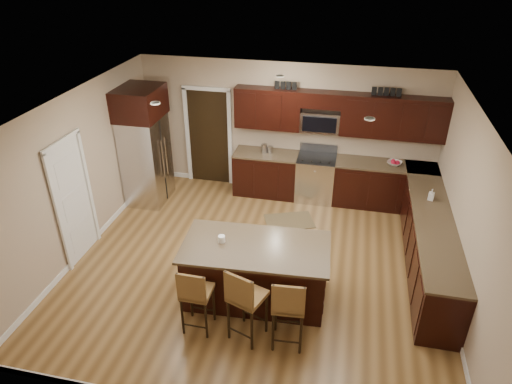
% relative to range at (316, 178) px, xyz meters
% --- Properties ---
extents(floor, '(6.00, 6.00, 0.00)m').
position_rel_range_xyz_m(floor, '(-0.68, -2.45, -0.47)').
color(floor, olive).
rests_on(floor, ground).
extents(ceiling, '(6.00, 6.00, 0.00)m').
position_rel_range_xyz_m(ceiling, '(-0.68, -2.45, 2.23)').
color(ceiling, silver).
rests_on(ceiling, wall_back).
extents(wall_back, '(6.00, 0.00, 6.00)m').
position_rel_range_xyz_m(wall_back, '(-0.68, 0.30, 0.88)').
color(wall_back, tan).
rests_on(wall_back, floor).
extents(wall_left, '(0.00, 5.50, 5.50)m').
position_rel_range_xyz_m(wall_left, '(-3.68, -2.45, 0.88)').
color(wall_left, tan).
rests_on(wall_left, floor).
extents(wall_right, '(0.00, 5.50, 5.50)m').
position_rel_range_xyz_m(wall_right, '(2.32, -2.45, 0.88)').
color(wall_right, tan).
rests_on(wall_right, floor).
extents(base_cabinets, '(4.02, 3.96, 0.92)m').
position_rel_range_xyz_m(base_cabinets, '(1.22, -1.01, -0.01)').
color(base_cabinets, black).
rests_on(base_cabinets, floor).
extents(upper_cabinets, '(4.00, 0.33, 0.80)m').
position_rel_range_xyz_m(upper_cabinets, '(0.36, 0.13, 1.37)').
color(upper_cabinets, black).
rests_on(upper_cabinets, wall_back).
extents(range, '(0.76, 0.64, 1.11)m').
position_rel_range_xyz_m(range, '(0.00, 0.00, 0.00)').
color(range, silver).
rests_on(range, floor).
extents(microwave, '(0.76, 0.31, 0.40)m').
position_rel_range_xyz_m(microwave, '(0.00, 0.15, 1.15)').
color(microwave, silver).
rests_on(microwave, upper_cabinets).
extents(doorway, '(0.85, 0.03, 2.06)m').
position_rel_range_xyz_m(doorway, '(-2.33, 0.28, 0.56)').
color(doorway, black).
rests_on(doorway, floor).
extents(pantry_door, '(0.03, 0.80, 2.04)m').
position_rel_range_xyz_m(pantry_door, '(-3.66, -2.75, 0.55)').
color(pantry_door, white).
rests_on(pantry_door, floor).
extents(letter_decor, '(2.20, 0.03, 0.15)m').
position_rel_range_xyz_m(letter_decor, '(0.22, 0.13, 1.82)').
color(letter_decor, black).
rests_on(letter_decor, upper_cabinets).
extents(island, '(2.17, 1.23, 0.92)m').
position_rel_range_xyz_m(island, '(-0.55, -3.16, -0.04)').
color(island, black).
rests_on(island, floor).
extents(stool_left, '(0.39, 0.39, 1.05)m').
position_rel_range_xyz_m(stool_left, '(-1.18, -4.00, 0.18)').
color(stool_left, brown).
rests_on(stool_left, floor).
extents(stool_mid, '(0.55, 0.55, 1.15)m').
position_rel_range_xyz_m(stool_mid, '(-0.51, -4.00, 0.24)').
color(stool_mid, brown).
rests_on(stool_mid, floor).
extents(stool_right, '(0.45, 0.45, 1.11)m').
position_rel_range_xyz_m(stool_right, '(0.06, -4.01, 0.22)').
color(stool_right, brown).
rests_on(stool_right, floor).
extents(refrigerator, '(0.79, 0.95, 2.35)m').
position_rel_range_xyz_m(refrigerator, '(-3.30, -0.76, 0.74)').
color(refrigerator, silver).
rests_on(refrigerator, floor).
extents(floor_mat, '(1.05, 0.88, 0.01)m').
position_rel_range_xyz_m(floor_mat, '(-0.37, -1.01, -0.47)').
color(floor_mat, brown).
rests_on(floor_mat, floor).
extents(fruit_bowl, '(0.35, 0.35, 0.07)m').
position_rel_range_xyz_m(fruit_bowl, '(1.49, -0.00, 0.48)').
color(fruit_bowl, silver).
rests_on(fruit_bowl, base_cabinets).
extents(soap_bottle, '(0.11, 0.11, 0.20)m').
position_rel_range_xyz_m(soap_bottle, '(2.02, -1.25, 0.55)').
color(soap_bottle, '#B2B2B2').
rests_on(soap_bottle, base_cabinets).
extents(canister_tall, '(0.12, 0.12, 0.19)m').
position_rel_range_xyz_m(canister_tall, '(-1.07, -0.00, 0.54)').
color(canister_tall, silver).
rests_on(canister_tall, base_cabinets).
extents(canister_short, '(0.11, 0.11, 0.15)m').
position_rel_range_xyz_m(canister_short, '(-0.95, -0.00, 0.53)').
color(canister_short, silver).
rests_on(canister_short, base_cabinets).
extents(island_jar, '(0.10, 0.10, 0.10)m').
position_rel_range_xyz_m(island_jar, '(-1.05, -3.16, 0.50)').
color(island_jar, white).
rests_on(island_jar, island).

